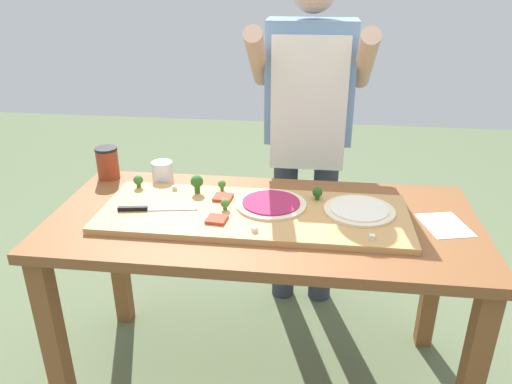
% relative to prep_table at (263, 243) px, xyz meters
% --- Properties ---
extents(ground_plane, '(8.00, 8.00, 0.00)m').
position_rel_prep_table_xyz_m(ground_plane, '(0.00, 0.00, -0.68)').
color(ground_plane, '#60704C').
extents(prep_table, '(1.61, 0.75, 0.80)m').
position_rel_prep_table_xyz_m(prep_table, '(0.00, 0.00, 0.00)').
color(prep_table, brown).
rests_on(prep_table, ground).
extents(cutting_board, '(1.15, 0.43, 0.02)m').
position_rel_prep_table_xyz_m(cutting_board, '(-0.04, -0.01, 0.13)').
color(cutting_board, tan).
rests_on(cutting_board, prep_table).
extents(chefs_knife, '(0.30, 0.07, 0.02)m').
position_rel_prep_table_xyz_m(chefs_knife, '(-0.44, -0.05, 0.14)').
color(chefs_knife, '#B7BABF').
rests_on(chefs_knife, cutting_board).
extents(pizza_whole_beet_magenta, '(0.27, 0.27, 0.02)m').
position_rel_prep_table_xyz_m(pizza_whole_beet_magenta, '(0.03, 0.05, 0.14)').
color(pizza_whole_beet_magenta, beige).
rests_on(pizza_whole_beet_magenta, cutting_board).
extents(pizza_whole_white_garlic, '(0.27, 0.27, 0.02)m').
position_rel_prep_table_xyz_m(pizza_whole_white_garlic, '(0.36, 0.04, 0.14)').
color(pizza_whole_white_garlic, beige).
rests_on(pizza_whole_white_garlic, cutting_board).
extents(pizza_slice_near_right, '(0.08, 0.08, 0.01)m').
position_rel_prep_table_xyz_m(pizza_slice_near_right, '(-0.17, 0.09, 0.14)').
color(pizza_slice_near_right, '#BC3D28').
rests_on(pizza_slice_near_right, cutting_board).
extents(pizza_slice_center, '(0.08, 0.08, 0.01)m').
position_rel_prep_table_xyz_m(pizza_slice_center, '(-0.16, -0.10, 0.14)').
color(pizza_slice_center, '#BC3D28').
rests_on(pizza_slice_center, cutting_board).
extents(broccoli_floret_front_left, '(0.03, 0.03, 0.04)m').
position_rel_prep_table_xyz_m(broccoli_floret_front_left, '(-0.14, -0.01, 0.16)').
color(broccoli_floret_front_left, '#487A23').
rests_on(broccoli_floret_front_left, cutting_board).
extents(broccoli_floret_center_right, '(0.03, 0.03, 0.04)m').
position_rel_prep_table_xyz_m(broccoli_floret_center_right, '(-0.19, 0.17, 0.16)').
color(broccoli_floret_center_right, '#487A23').
rests_on(broccoli_floret_center_right, cutting_board).
extents(broccoli_floret_front_mid, '(0.04, 0.04, 0.05)m').
position_rel_prep_table_xyz_m(broccoli_floret_front_mid, '(-0.54, 0.16, 0.17)').
color(broccoli_floret_front_mid, '#3F7220').
rests_on(broccoli_floret_front_mid, cutting_board).
extents(broccoli_floret_back_mid, '(0.05, 0.05, 0.08)m').
position_rel_prep_table_xyz_m(broccoli_floret_back_mid, '(-0.28, 0.13, 0.18)').
color(broccoli_floret_back_mid, '#366618').
rests_on(broccoli_floret_back_mid, cutting_board).
extents(broccoli_floret_back_right, '(0.04, 0.04, 0.05)m').
position_rel_prep_table_xyz_m(broccoli_floret_back_right, '(0.20, 0.13, 0.17)').
color(broccoli_floret_back_right, '#2C5915').
rests_on(broccoli_floret_back_right, cutting_board).
extents(cheese_crumble_a, '(0.02, 0.02, 0.02)m').
position_rel_prep_table_xyz_m(cheese_crumble_a, '(-0.01, -0.16, 0.15)').
color(cheese_crumble_a, white).
rests_on(cheese_crumble_a, cutting_board).
extents(cheese_crumble_b, '(0.02, 0.02, 0.02)m').
position_rel_prep_table_xyz_m(cheese_crumble_b, '(0.39, -0.17, 0.15)').
color(cheese_crumble_b, silver).
rests_on(cheese_crumble_b, cutting_board).
extents(cheese_crumble_c, '(0.02, 0.02, 0.02)m').
position_rel_prep_table_xyz_m(cheese_crumble_c, '(-0.38, 0.15, 0.15)').
color(cheese_crumble_c, silver).
rests_on(cheese_crumble_c, cutting_board).
extents(flour_cup, '(0.09, 0.09, 0.10)m').
position_rel_prep_table_xyz_m(flour_cup, '(-0.47, 0.27, 0.16)').
color(flour_cup, white).
rests_on(flour_cup, prep_table).
extents(sauce_jar, '(0.10, 0.10, 0.14)m').
position_rel_prep_table_xyz_m(sauce_jar, '(-0.72, 0.29, 0.18)').
color(sauce_jar, '#99381E').
rests_on(sauce_jar, prep_table).
extents(recipe_note, '(0.19, 0.22, 0.00)m').
position_rel_prep_table_xyz_m(recipe_note, '(0.66, 0.01, 0.11)').
color(recipe_note, white).
rests_on(recipe_note, prep_table).
extents(cook_center, '(0.54, 0.39, 1.67)m').
position_rel_prep_table_xyz_m(cook_center, '(0.14, 0.62, 0.32)').
color(cook_center, '#333847').
rests_on(cook_center, ground).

